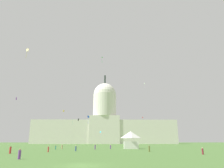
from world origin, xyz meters
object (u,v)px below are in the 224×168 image
object	(u,v)px
person_teal_front_right	(56,147)
person_olive_mid_center	(149,149)
capitol_building	(104,124)
kite_violet_mid	(16,98)
kite_blue_low	(88,117)
event_tent	(131,140)
person_denim_front_left	(76,149)
kite_green_high	(102,58)
kite_black_low	(78,120)
kite_turquoise_low	(73,120)
person_tan_deep_crowd	(62,147)
kite_cyan_low	(100,132)
person_purple_mid_right	(19,154)
person_red_near_tree_east	(10,150)
kite_gold_mid	(64,111)
person_red_lawn_far_left	(48,149)
person_purple_mid_left	(111,147)
kite_yellow_high	(27,51)
person_purple_back_right	(95,147)
kite_red_mid	(143,118)
person_maroon_near_tree_west	(203,151)
kite_white_high	(145,84)

from	to	relation	value
person_teal_front_right	person_olive_mid_center	size ratio (longest dim) A/B	0.86
capitol_building	kite_violet_mid	distance (m)	143.92
kite_blue_low	event_tent	bearing A→B (deg)	34.61
event_tent	capitol_building	bearing A→B (deg)	95.73
person_denim_front_left	kite_green_high	distance (m)	63.01
kite_black_low	kite_turquoise_low	size ratio (longest dim) A/B	0.26
person_tan_deep_crowd	kite_cyan_low	distance (m)	62.29
person_purple_mid_right	person_red_near_tree_east	size ratio (longest dim) A/B	0.95
person_purple_mid_right	kite_gold_mid	distance (m)	96.55
person_red_lawn_far_left	kite_black_low	distance (m)	16.90
person_purple_mid_left	kite_yellow_high	xyz separation A→B (m)	(-39.52, 9.23, 43.54)
person_teal_front_right	person_red_lawn_far_left	world-z (taller)	person_red_lawn_far_left
person_purple_back_right	kite_green_high	world-z (taller)	kite_green_high
kite_gold_mid	kite_blue_low	bearing A→B (deg)	75.65
kite_green_high	kite_violet_mid	size ratio (longest dim) A/B	2.71
person_red_near_tree_east	kite_green_high	size ratio (longest dim) A/B	0.56
event_tent	kite_red_mid	xyz separation A→B (m)	(24.81, 118.30, 21.05)
kite_green_high	person_purple_back_right	bearing A→B (deg)	8.02
person_purple_back_right	person_red_near_tree_east	world-z (taller)	person_red_near_tree_east
kite_green_high	kite_yellow_high	distance (m)	37.92
kite_red_mid	kite_cyan_low	bearing A→B (deg)	-50.75
kite_cyan_low	person_purple_mid_left	bearing A→B (deg)	-6.79
person_tan_deep_crowd	kite_yellow_high	world-z (taller)	kite_yellow_high
capitol_building	person_denim_front_left	world-z (taller)	capitol_building
person_maroon_near_tree_west	kite_yellow_high	distance (m)	85.77
person_olive_mid_center	event_tent	bearing A→B (deg)	-70.77
kite_blue_low	kite_white_high	size ratio (longest dim) A/B	1.09
person_red_near_tree_east	kite_turquoise_low	distance (m)	106.04
person_purple_mid_left	person_maroon_near_tree_west	bearing A→B (deg)	15.59
person_maroon_near_tree_west	person_red_lawn_far_left	distance (m)	38.71
person_red_near_tree_east	kite_black_low	size ratio (longest dim) A/B	1.92
person_tan_deep_crowd	person_denim_front_left	bearing A→B (deg)	36.23
kite_black_low	kite_turquoise_low	world-z (taller)	kite_turquoise_low
person_teal_front_right	kite_turquoise_low	xyz separation A→B (m)	(-7.31, 79.13, 16.99)
person_purple_back_right	kite_cyan_low	size ratio (longest dim) A/B	0.64
event_tent	person_tan_deep_crowd	xyz separation A→B (m)	(-26.04, -0.80, -2.61)
person_maroon_near_tree_west	kite_gold_mid	xyz separation A→B (m)	(-48.70, 81.81, 20.25)
person_purple_mid_left	kite_white_high	xyz separation A→B (m)	(32.77, 101.26, 53.16)
person_purple_mid_right	kite_turquoise_low	world-z (taller)	kite_turquoise_low
person_olive_mid_center	kite_gold_mid	size ratio (longest dim) A/B	1.85
person_purple_mid_left	person_tan_deep_crowd	bearing A→B (deg)	-102.29
person_red_near_tree_east	person_maroon_near_tree_west	bearing A→B (deg)	139.33
kite_red_mid	capitol_building	bearing A→B (deg)	-136.65
kite_yellow_high	kite_black_low	world-z (taller)	kite_yellow_high
person_red_lawn_far_left	kite_white_high	xyz separation A→B (m)	(49.88, 124.99, 53.11)
kite_violet_mid	person_olive_mid_center	bearing A→B (deg)	-73.49
event_tent	person_olive_mid_center	distance (m)	23.05
person_denim_front_left	capitol_building	bearing A→B (deg)	-176.50
kite_red_mid	kite_turquoise_low	distance (m)	74.38
person_tan_deep_crowd	kite_turquoise_low	distance (m)	77.46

